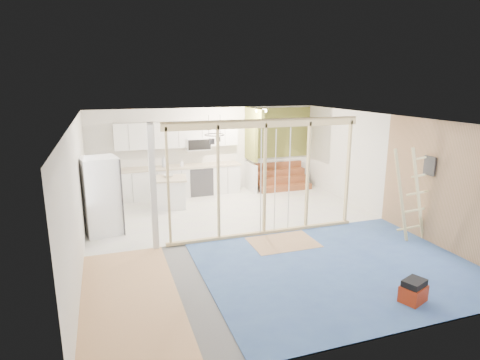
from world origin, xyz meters
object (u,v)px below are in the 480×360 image
object	(u,v)px
fridge	(102,196)
ladder	(412,194)
island	(171,193)
toolbox	(413,292)

from	to	relation	value
fridge	ladder	xyz separation A→B (m)	(6.23, -2.54, 0.15)
island	fridge	bearing A→B (deg)	-131.12
island	ladder	world-z (taller)	ladder
fridge	toolbox	bearing A→B (deg)	-57.46
island	ladder	bearing A→B (deg)	-32.63
ladder	fridge	bearing A→B (deg)	177.12
fridge	toolbox	world-z (taller)	fridge
fridge	toolbox	size ratio (longest dim) A/B	3.66
island	ladder	distance (m)	6.03
island	toolbox	size ratio (longest dim) A/B	2.04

